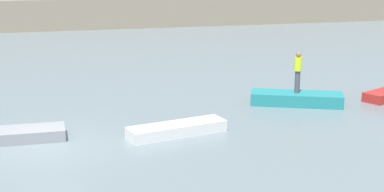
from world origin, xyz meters
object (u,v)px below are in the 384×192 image
Objects in this scene: rowboat_white at (177,129)px; person_hiviz_shirt at (298,70)px; rowboat_grey at (16,135)px; rowboat_teal at (297,99)px.

person_hiviz_shirt is (5.80, 2.77, 1.29)m from rowboat_white.
rowboat_white is at bearing -7.35° from rowboat_grey.
person_hiviz_shirt is at bearing 37.23° from rowboat_teal.
person_hiviz_shirt reaches higher than rowboat_white.
rowboat_teal is 2.19× the size of person_hiviz_shirt.
rowboat_grey is 5.53m from rowboat_white.
person_hiviz_shirt is at bearing 10.41° from rowboat_grey.
person_hiviz_shirt reaches higher than rowboat_teal.
rowboat_white is (5.48, -0.72, -0.00)m from rowboat_grey.
rowboat_grey reaches higher than rowboat_white.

